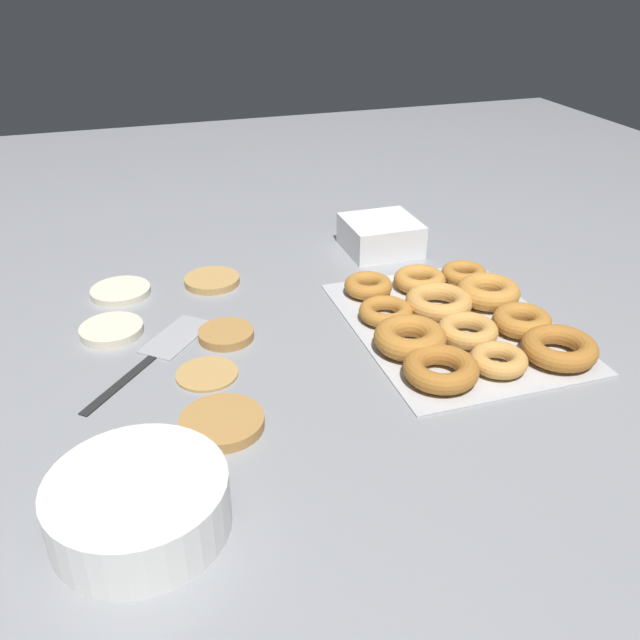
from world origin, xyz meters
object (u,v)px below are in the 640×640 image
at_px(pancake_3, 207,373).
at_px(spatula, 165,346).
at_px(pancake_2, 212,280).
at_px(pancake_4, 112,330).
at_px(pancake_1, 121,291).
at_px(pancake_5, 222,422).
at_px(donut_tray, 457,320).
at_px(batter_bowl, 139,504).
at_px(container_stack, 381,235).
at_px(pancake_0, 226,334).

relative_size(pancake_3, spatula, 0.38).
height_order(pancake_2, pancake_4, pancake_4).
relative_size(pancake_1, pancake_5, 0.95).
bearing_deg(spatula, donut_tray, -59.97).
relative_size(pancake_5, batter_bowl, 0.57).
xyz_separation_m(pancake_1, pancake_2, (-0.01, -0.16, 0.00)).
bearing_deg(pancake_5, pancake_4, 22.98).
xyz_separation_m(pancake_2, container_stack, (0.05, -0.35, 0.03)).
bearing_deg(batter_bowl, pancake_0, -24.01).
relative_size(pancake_2, pancake_5, 0.92).
relative_size(pancake_1, donut_tray, 0.25).
bearing_deg(pancake_0, pancake_5, 167.72).
bearing_deg(pancake_4, container_stack, -71.34).
bearing_deg(pancake_1, pancake_0, -144.31).
bearing_deg(pancake_0, pancake_4, 67.74).
distance_m(donut_tray, spatula, 0.46).
distance_m(pancake_1, pancake_3, 0.32).
bearing_deg(spatula, pancake_1, 55.69).
bearing_deg(batter_bowl, pancake_1, -1.20).
bearing_deg(spatula, pancake_5, -127.03).
bearing_deg(batter_bowl, pancake_2, -17.17).
bearing_deg(pancake_3, batter_bowl, 156.77).
bearing_deg(spatula, container_stack, -20.56).
height_order(pancake_1, container_stack, container_stack).
bearing_deg(pancake_3, pancake_2, -11.36).
bearing_deg(donut_tray, pancake_5, 108.26).
xyz_separation_m(pancake_4, donut_tray, (-0.15, -0.52, 0.01)).
xyz_separation_m(pancake_0, pancake_5, (-0.22, 0.05, 0.00)).
xyz_separation_m(pancake_0, container_stack, (0.25, -0.36, 0.02)).
xyz_separation_m(pancake_4, container_stack, (0.18, -0.53, 0.02)).
distance_m(pancake_5, spatula, 0.22).
bearing_deg(pancake_4, donut_tray, -106.41).
bearing_deg(spatula, pancake_0, -50.16).
distance_m(pancake_3, pancake_5, 0.12).
bearing_deg(pancake_2, donut_tray, -129.72).
distance_m(pancake_5, donut_tray, 0.42).
relative_size(pancake_0, donut_tray, 0.21).
xyz_separation_m(pancake_0, donut_tray, (-0.08, -0.35, 0.01)).
bearing_deg(container_stack, pancake_3, 130.09).
xyz_separation_m(pancake_4, spatula, (-0.07, -0.08, -0.00)).
bearing_deg(pancake_1, pancake_4, 170.87).
distance_m(pancake_3, spatula, 0.11).
relative_size(pancake_2, spatula, 0.42).
bearing_deg(batter_bowl, pancake_3, -23.23).
distance_m(container_stack, spatula, 0.52).
bearing_deg(container_stack, pancake_0, 124.54).
distance_m(pancake_2, pancake_5, 0.42).
height_order(pancake_4, donut_tray, donut_tray).
height_order(pancake_3, batter_bowl, batter_bowl).
distance_m(pancake_4, spatula, 0.10).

